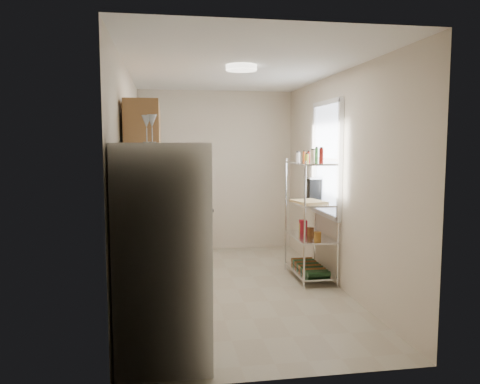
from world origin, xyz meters
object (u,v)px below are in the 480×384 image
at_px(refrigerator, 163,254).
at_px(rice_cooker, 158,202).
at_px(espresso_machine, 313,188).
at_px(frying_pan_large, 156,208).
at_px(cutting_board, 309,202).

height_order(refrigerator, rice_cooker, refrigerator).
bearing_deg(refrigerator, espresso_machine, 49.63).
xyz_separation_m(frying_pan_large, espresso_machine, (2.09, -0.06, 0.23)).
relative_size(rice_cooker, frying_pan_large, 1.16).
xyz_separation_m(refrigerator, cutting_board, (1.80, 1.90, 0.15)).
bearing_deg(espresso_machine, frying_pan_large, 178.53).
bearing_deg(cutting_board, refrigerator, -133.42).
relative_size(refrigerator, rice_cooker, 6.17).
bearing_deg(cutting_board, rice_cooker, 169.54).
height_order(refrigerator, frying_pan_large, refrigerator).
relative_size(rice_cooker, cutting_board, 0.67).
bearing_deg(rice_cooker, espresso_machine, 3.06).
distance_m(refrigerator, rice_cooker, 2.25).
bearing_deg(rice_cooker, cutting_board, -10.46).
bearing_deg(frying_pan_large, rice_cooker, -68.38).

